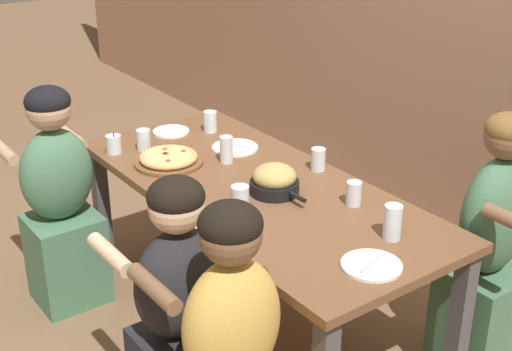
{
  "coord_description": "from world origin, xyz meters",
  "views": [
    {
      "loc": [
        2.36,
        -1.73,
        2.12
      ],
      "look_at": [
        0.0,
        0.0,
        0.8
      ],
      "focal_mm": 50.0,
      "sensor_mm": 36.0,
      "label": 1
    }
  ],
  "objects_px": {
    "drinking_glass_d": "(392,224)",
    "drinking_glass_e": "(318,160)",
    "skillet_bowl": "(275,181)",
    "drinking_glass_f": "(240,202)",
    "empty_plate_b": "(171,131)",
    "drinking_glass_c": "(210,123)",
    "cocktail_glass_blue": "(114,145)",
    "pizza_board_main": "(169,159)",
    "empty_plate_a": "(235,148)",
    "diner_near_left": "(60,206)",
    "drinking_glass_a": "(144,141)",
    "diner_near_midright": "(182,323)",
    "empty_plate_c": "(371,265)",
    "drinking_glass_g": "(226,151)",
    "diner_far_right": "(490,256)",
    "drinking_glass_b": "(354,195)"
  },
  "relations": [
    {
      "from": "empty_plate_b",
      "to": "drinking_glass_c",
      "type": "height_order",
      "value": "drinking_glass_c"
    },
    {
      "from": "cocktail_glass_blue",
      "to": "diner_far_right",
      "type": "distance_m",
      "value": 1.86
    },
    {
      "from": "empty_plate_a",
      "to": "diner_near_midright",
      "type": "bearing_deg",
      "value": -44.63
    },
    {
      "from": "drinking_glass_b",
      "to": "cocktail_glass_blue",
      "type": "bearing_deg",
      "value": -153.56
    },
    {
      "from": "drinking_glass_a",
      "to": "diner_near_left",
      "type": "distance_m",
      "value": 0.52
    },
    {
      "from": "skillet_bowl",
      "to": "cocktail_glass_blue",
      "type": "bearing_deg",
      "value": -156.63
    },
    {
      "from": "pizza_board_main",
      "to": "empty_plate_a",
      "type": "height_order",
      "value": "pizza_board_main"
    },
    {
      "from": "empty_plate_a",
      "to": "drinking_glass_c",
      "type": "distance_m",
      "value": 0.29
    },
    {
      "from": "diner_near_midright",
      "to": "drinking_glass_e",
      "type": "bearing_deg",
      "value": 21.13
    },
    {
      "from": "drinking_glass_d",
      "to": "drinking_glass_e",
      "type": "relative_size",
      "value": 1.33
    },
    {
      "from": "skillet_bowl",
      "to": "drinking_glass_c",
      "type": "xyz_separation_m",
      "value": [
        -0.81,
        0.19,
        -0.01
      ]
    },
    {
      "from": "drinking_glass_f",
      "to": "drinking_glass_d",
      "type": "bearing_deg",
      "value": 35.96
    },
    {
      "from": "empty_plate_b",
      "to": "drinking_glass_a",
      "type": "bearing_deg",
      "value": -60.65
    },
    {
      "from": "drinking_glass_c",
      "to": "diner_near_left",
      "type": "distance_m",
      "value": 0.9
    },
    {
      "from": "skillet_bowl",
      "to": "drinking_glass_a",
      "type": "height_order",
      "value": "skillet_bowl"
    },
    {
      "from": "diner_near_midright",
      "to": "drinking_glass_b",
      "type": "bearing_deg",
      "value": 0.83
    },
    {
      "from": "empty_plate_c",
      "to": "cocktail_glass_blue",
      "type": "bearing_deg",
      "value": -170.11
    },
    {
      "from": "cocktail_glass_blue",
      "to": "diner_near_midright",
      "type": "relative_size",
      "value": 0.1
    },
    {
      "from": "empty_plate_a",
      "to": "diner_near_left",
      "type": "xyz_separation_m",
      "value": [
        -0.33,
        -0.82,
        -0.22
      ]
    },
    {
      "from": "drinking_glass_b",
      "to": "drinking_glass_a",
      "type": "bearing_deg",
      "value": -158.6
    },
    {
      "from": "skillet_bowl",
      "to": "drinking_glass_b",
      "type": "distance_m",
      "value": 0.35
    },
    {
      "from": "drinking_glass_g",
      "to": "empty_plate_a",
      "type": "bearing_deg",
      "value": 131.89
    },
    {
      "from": "drinking_glass_b",
      "to": "diner_near_left",
      "type": "height_order",
      "value": "diner_near_left"
    },
    {
      "from": "empty_plate_c",
      "to": "drinking_glass_g",
      "type": "height_order",
      "value": "drinking_glass_g"
    },
    {
      "from": "cocktail_glass_blue",
      "to": "drinking_glass_e",
      "type": "height_order",
      "value": "cocktail_glass_blue"
    },
    {
      "from": "skillet_bowl",
      "to": "drinking_glass_f",
      "type": "relative_size",
      "value": 2.38
    },
    {
      "from": "drinking_glass_c",
      "to": "drinking_glass_f",
      "type": "height_order",
      "value": "drinking_glass_f"
    },
    {
      "from": "cocktail_glass_blue",
      "to": "drinking_glass_d",
      "type": "distance_m",
      "value": 1.52
    },
    {
      "from": "empty_plate_c",
      "to": "drinking_glass_f",
      "type": "height_order",
      "value": "drinking_glass_f"
    },
    {
      "from": "cocktail_glass_blue",
      "to": "diner_near_left",
      "type": "relative_size",
      "value": 0.1
    },
    {
      "from": "drinking_glass_a",
      "to": "diner_near_midright",
      "type": "xyz_separation_m",
      "value": [
        1.1,
        -0.45,
        -0.28
      ]
    },
    {
      "from": "drinking_glass_f",
      "to": "cocktail_glass_blue",
      "type": "bearing_deg",
      "value": -172.94
    },
    {
      "from": "empty_plate_a",
      "to": "diner_near_midright",
      "type": "height_order",
      "value": "diner_near_midright"
    },
    {
      "from": "drinking_glass_e",
      "to": "drinking_glass_f",
      "type": "bearing_deg",
      "value": -73.42
    },
    {
      "from": "drinking_glass_a",
      "to": "drinking_glass_c",
      "type": "relative_size",
      "value": 0.95
    },
    {
      "from": "drinking_glass_a",
      "to": "drinking_glass_c",
      "type": "xyz_separation_m",
      "value": [
        -0.02,
        0.41,
        0.0
      ]
    },
    {
      "from": "diner_far_right",
      "to": "drinking_glass_a",
      "type": "bearing_deg",
      "value": -60.47
    },
    {
      "from": "empty_plate_b",
      "to": "drinking_glass_b",
      "type": "bearing_deg",
      "value": 9.04
    },
    {
      "from": "empty_plate_a",
      "to": "empty_plate_b",
      "type": "distance_m",
      "value": 0.42
    },
    {
      "from": "skillet_bowl",
      "to": "empty_plate_b",
      "type": "height_order",
      "value": "skillet_bowl"
    },
    {
      "from": "drinking_glass_d",
      "to": "drinking_glass_a",
      "type": "bearing_deg",
      "value": -166.18
    },
    {
      "from": "drinking_glass_a",
      "to": "empty_plate_a",
      "type": "bearing_deg",
      "value": 55.07
    },
    {
      "from": "drinking_glass_a",
      "to": "drinking_glass_c",
      "type": "height_order",
      "value": "drinking_glass_c"
    },
    {
      "from": "drinking_glass_c",
      "to": "diner_far_right",
      "type": "relative_size",
      "value": 0.09
    },
    {
      "from": "empty_plate_b",
      "to": "drinking_glass_b",
      "type": "xyz_separation_m",
      "value": [
        1.22,
        0.19,
        0.04
      ]
    },
    {
      "from": "diner_near_midright",
      "to": "diner_near_left",
      "type": "bearing_deg",
      "value": 90.0
    },
    {
      "from": "drinking_glass_a",
      "to": "diner_far_right",
      "type": "xyz_separation_m",
      "value": [
        1.5,
        0.85,
        -0.25
      ]
    },
    {
      "from": "drinking_glass_d",
      "to": "diner_near_left",
      "type": "distance_m",
      "value": 1.68
    },
    {
      "from": "drinking_glass_f",
      "to": "diner_near_midright",
      "type": "distance_m",
      "value": 0.56
    },
    {
      "from": "pizza_board_main",
      "to": "diner_far_right",
      "type": "height_order",
      "value": "diner_far_right"
    }
  ]
}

